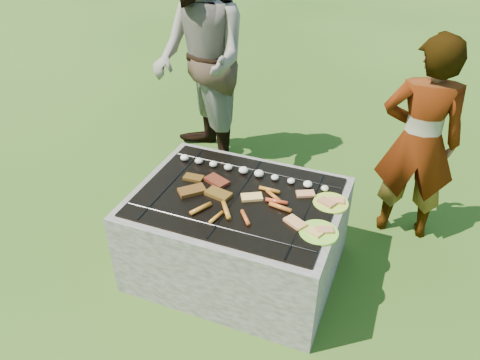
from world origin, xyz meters
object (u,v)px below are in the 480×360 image
object	(u,v)px
plate_near	(319,232)
bystander	(200,61)
cook	(419,142)
plate_far	(331,203)
fire_pit	(237,236)

from	to	relation	value
plate_near	bystander	world-z (taller)	bystander
cook	bystander	size ratio (longest dim) A/B	0.78
plate_far	bystander	xyz separation A→B (m)	(-1.39, 1.06, 0.36)
cook	plate_far	bearing A→B (deg)	52.06
fire_pit	cook	distance (m)	1.40
fire_pit	plate_near	xyz separation A→B (m)	(0.56, -0.15, 0.33)
fire_pit	cook	xyz separation A→B (m)	(1.00, 0.86, 0.48)
plate_far	cook	bearing A→B (deg)	58.37
fire_pit	bystander	world-z (taller)	bystander
cook	bystander	xyz separation A→B (m)	(-1.83, 0.35, 0.22)
bystander	plate_near	bearing A→B (deg)	0.50
fire_pit	bystander	size ratio (longest dim) A/B	0.67
plate_near	bystander	size ratio (longest dim) A/B	0.15
plate_far	cook	size ratio (longest dim) A/B	0.17
plate_near	bystander	distance (m)	1.98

